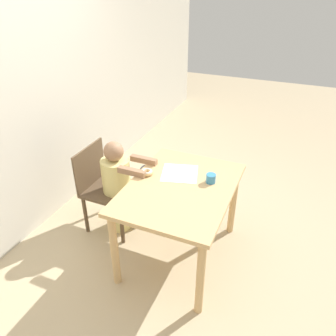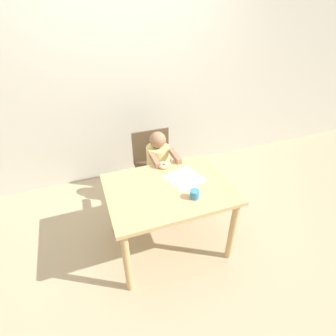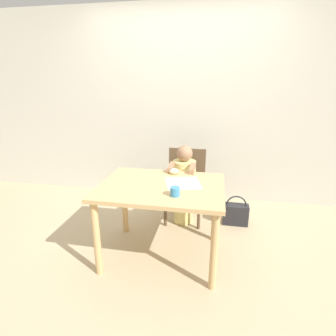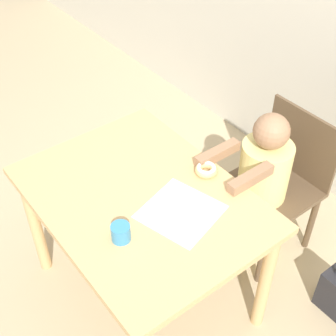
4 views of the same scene
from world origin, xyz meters
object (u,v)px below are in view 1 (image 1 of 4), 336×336
object	(u,v)px
cup	(211,178)
handbag	(143,183)
donut	(147,172)
chair	(106,187)
child_figure	(118,187)

from	to	relation	value
cup	handbag	bearing A→B (deg)	58.24
donut	handbag	xyz separation A→B (m)	(0.66, 0.40, -0.61)
handbag	donut	bearing A→B (deg)	-149.00
donut	cup	size ratio (longest dim) A/B	1.35
donut	handbag	distance (m)	0.98
chair	handbag	xyz separation A→B (m)	(0.60, -0.07, -0.31)
child_figure	handbag	bearing A→B (deg)	5.42
child_figure	cup	bearing A→B (deg)	-87.90
chair	child_figure	bearing A→B (deg)	-90.00
chair	donut	size ratio (longest dim) A/B	7.82
chair	cup	distance (m)	1.04
chair	handbag	bearing A→B (deg)	-6.92
chair	child_figure	xyz separation A→B (m)	(0.00, -0.13, 0.03)
child_figure	donut	size ratio (longest dim) A/B	8.80
chair	child_figure	size ratio (longest dim) A/B	0.89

